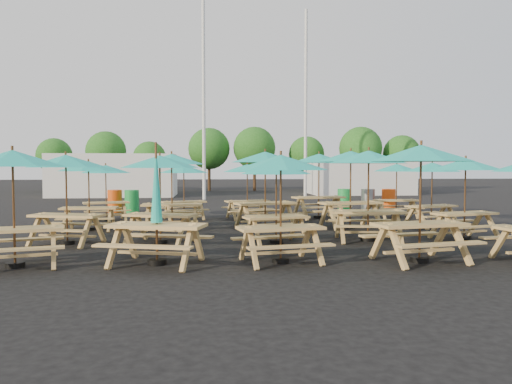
{
  "coord_description": "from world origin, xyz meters",
  "views": [
    {
      "loc": [
        -1.54,
        -15.88,
        2.01
      ],
      "look_at": [
        0.0,
        1.5,
        1.1
      ],
      "focal_mm": 35.0,
      "sensor_mm": 36.0,
      "label": 1
    }
  ],
  "objects": [
    {
      "name": "mast_0",
      "position": [
        -2.0,
        14.0,
        6.0
      ],
      "size": [
        0.2,
        0.2,
        12.0
      ],
      "primitive_type": "cylinder",
      "color": "silver",
      "rests_on": "ground"
    },
    {
      "name": "tree_2",
      "position": [
        -6.39,
        23.65,
        2.62
      ],
      "size": [
        2.59,
        2.59,
        3.93
      ],
      "color": "#382314",
      "rests_on": "ground"
    },
    {
      "name": "tree_0",
      "position": [
        -14.07,
        25.25,
        2.83
      ],
      "size": [
        2.8,
        2.8,
        4.24
      ],
      "color": "#382314",
      "rests_on": "ground"
    },
    {
      "name": "picnic_unit_19",
      "position": [
        5.58,
        2.83,
        1.83
      ],
      "size": [
        1.88,
        1.88,
        2.12
      ],
      "rotation": [
        0.0,
        0.0,
        0.01
      ],
      "color": "tan",
      "rests_on": "ground"
    },
    {
      "name": "picnic_unit_12",
      "position": [
        2.78,
        -5.88,
        2.13
      ],
      "size": [
        2.56,
        2.56,
        2.47
      ],
      "rotation": [
        0.0,
        0.0,
        0.2
      ],
      "color": "tan",
      "rests_on": "ground"
    },
    {
      "name": "tree_3",
      "position": [
        -1.75,
        24.72,
        3.41
      ],
      "size": [
        3.36,
        3.36,
        5.09
      ],
      "color": "#382314",
      "rests_on": "ground"
    },
    {
      "name": "picnic_unit_5",
      "position": [
        -2.88,
        -2.84,
        1.99
      ],
      "size": [
        2.56,
        2.56,
        2.31
      ],
      "rotation": [
        0.0,
        0.0,
        -0.32
      ],
      "color": "tan",
      "rests_on": "ground"
    },
    {
      "name": "ground",
      "position": [
        0.0,
        0.0,
        0.0
      ],
      "size": [
        120.0,
        120.0,
        0.0
      ],
      "primitive_type": "plane",
      "color": "black",
      "rests_on": "ground"
    },
    {
      "name": "mast_1",
      "position": [
        4.5,
        16.0,
        6.0
      ],
      "size": [
        0.2,
        0.2,
        12.0
      ],
      "primitive_type": "cylinder",
      "color": "silver",
      "rests_on": "ground"
    },
    {
      "name": "picnic_unit_0",
      "position": [
        -5.44,
        -5.7,
        2.03
      ],
      "size": [
        2.56,
        2.56,
        2.35
      ],
      "rotation": [
        0.0,
        0.0,
        0.29
      ],
      "color": "tan",
      "rests_on": "ground"
    },
    {
      "name": "waste_bin_2",
      "position": [
        4.41,
        6.08,
        0.49
      ],
      "size": [
        0.61,
        0.61,
        0.98
      ],
      "primitive_type": "cylinder",
      "color": "green",
      "rests_on": "ground"
    },
    {
      "name": "picnic_unit_14",
      "position": [
        2.94,
        -0.08,
        2.18
      ],
      "size": [
        2.57,
        2.57,
        2.52
      ],
      "rotation": [
        0.0,
        0.0,
        0.18
      ],
      "color": "tan",
      "rests_on": "ground"
    },
    {
      "name": "waste_bin_0",
      "position": [
        -5.74,
        6.12,
        0.49
      ],
      "size": [
        0.61,
        0.61,
        0.98
      ],
      "primitive_type": "cylinder",
      "color": "#E94B0D",
      "rests_on": "ground"
    },
    {
      "name": "picnic_unit_6",
      "position": [
        -2.82,
        0.15,
        2.09
      ],
      "size": [
        2.13,
        2.13,
        2.42
      ],
      "rotation": [
        0.0,
        0.0,
        0.0
      ],
      "color": "tan",
      "rests_on": "ground"
    },
    {
      "name": "tree_5",
      "position": [
        6.22,
        24.67,
        2.97
      ],
      "size": [
        2.94,
        2.94,
        4.45
      ],
      "color": "#382314",
      "rests_on": "ground"
    },
    {
      "name": "picnic_unit_7",
      "position": [
        -2.59,
        2.94,
        1.78
      ],
      "size": [
        2.22,
        2.22,
        2.06
      ],
      "rotation": [
        0.0,
        0.0,
        0.26
      ],
      "color": "tan",
      "rests_on": "ground"
    },
    {
      "name": "picnic_unit_10",
      "position": [
        0.18,
        0.15,
        2.16
      ],
      "size": [
        2.77,
        2.77,
        2.5
      ],
      "rotation": [
        0.0,
        0.0,
        0.32
      ],
      "color": "tan",
      "rests_on": "ground"
    },
    {
      "name": "waste_bin_3",
      "position": [
        5.48,
        6.02,
        0.49
      ],
      "size": [
        0.61,
        0.61,
        0.98
      ],
      "primitive_type": "cylinder",
      "color": "gray",
      "rests_on": "ground"
    },
    {
      "name": "waste_bin_1",
      "position": [
        -4.98,
        5.9,
        0.49
      ],
      "size": [
        0.61,
        0.61,
        0.98
      ],
      "primitive_type": "cylinder",
      "color": "green",
      "rests_on": "ground"
    },
    {
      "name": "picnic_unit_18",
      "position": [
        5.67,
        -0.1,
        1.85
      ],
      "size": [
        2.38,
        2.38,
        2.15
      ],
      "rotation": [
        0.0,
        0.0,
        0.32
      ],
      "color": "tan",
      "rests_on": "ground"
    },
    {
      "name": "picnic_unit_1",
      "position": [
        -5.25,
        -2.79,
        2.0
      ],
      "size": [
        2.52,
        2.52,
        2.32
      ],
      "rotation": [
        0.0,
        0.0,
        -0.28
      ],
      "color": "tan",
      "rests_on": "ground"
    },
    {
      "name": "event_tent_0",
      "position": [
        -8.0,
        18.0,
        1.4
      ],
      "size": [
        8.0,
        4.0,
        2.8
      ],
      "primitive_type": "cube",
      "color": "silver",
      "rests_on": "ground"
    },
    {
      "name": "picnic_unit_8",
      "position": [
        -0.12,
        -5.68,
        1.95
      ],
      "size": [
        2.34,
        2.34,
        2.27
      ],
      "rotation": [
        0.0,
        0.0,
        0.2
      ],
      "color": "tan",
      "rests_on": "ground"
    },
    {
      "name": "tree_1",
      "position": [
        -9.74,
        23.9,
        3.15
      ],
      "size": [
        3.11,
        3.11,
        4.72
      ],
      "color": "#382314",
      "rests_on": "ground"
    },
    {
      "name": "tree_6",
      "position": [
        10.23,
        22.9,
        3.43
      ],
      "size": [
        3.38,
        3.38,
        5.13
      ],
      "color": "#382314",
      "rests_on": "ground"
    },
    {
      "name": "event_tent_1",
      "position": [
        9.0,
        19.0,
        1.3
      ],
      "size": [
        7.0,
        4.0,
        2.6
      ],
      "primitive_type": "cube",
      "color": "silver",
      "rests_on": "ground"
    },
    {
      "name": "picnic_unit_11",
      "position": [
        -0.2,
        2.99,
        1.81
      ],
      "size": [
        2.24,
        2.24,
        2.1
      ],
      "rotation": [
        0.0,
        0.0,
        0.25
      ],
      "color": "tan",
      "rests_on": "ground"
    },
    {
      "name": "picnic_unit_13",
      "position": [
        2.63,
        -2.9,
        2.11
      ],
      "size": [
        2.38,
        2.38,
        2.45
      ],
      "rotation": [
        0.0,
        0.0,
        -0.11
      ],
      "color": "tan",
      "rests_on": "ground"
    },
    {
      "name": "picnic_unit_9",
      "position": [
        0.12,
        -3.09,
        1.83
      ],
      "size": [
        2.27,
        2.27,
        2.12
      ],
      "rotation": [
        0.0,
        0.0,
        0.26
      ],
      "color": "tan",
      "rests_on": "ground"
    },
    {
      "name": "picnic_unit_15",
      "position": [
        2.55,
        2.94,
        2.16
      ],
      "size": [
        2.63,
        2.63,
        2.5
      ],
      "rotation": [
        0.0,
        0.0,
        0.22
      ],
      "color": "tan",
      "rests_on": "ground"
    },
    {
      "name": "picnic_unit_4",
      "position": [
        -2.67,
        -5.66,
        1.02
      ],
      "size": [
        2.34,
        2.17,
        2.49
      ],
      "rotation": [
        0.0,
        0.0,
        -0.27
      ],
      "color": "tan",
      "rests_on": "ground"
    },
    {
      "name": "tree_4",
      "position": [
        1.9,
        24.26,
        3.46
      ],
      "size": [
        3.41,
        3.41,
        5.17
      ],
      "color": "#382314",
      "rests_on": "ground"
    },
    {
      "name": "picnic_unit_17",
      "position": [
        5.32,
        -2.92,
        1.93
      ],
      "size": [
        2.4,
        2.4,
        2.24
      ],
      "rotation": [
        0.0,
        0.0,
        0.26
      ],
      "color": "tan",
      "rests_on": "ground"
    },
    {
      "name": "waste_bin_4",
      "position": [
        6.38,
        5.87,
        0.49
      ],
      "size": [
        0.61,
        0.61,
        0.98
      ],
      "primitive_type": "cylinder",
      "color": "#E94B0D",
      "rests_on": "ground"
    },
    {
      "name": "picnic_unit_3",
      "position": [
        -5.42,
        2.81,
        1.78
      ],
      "size": [
        2.27,
        2.27,
        2.06
      ],
      "rotation": [
        0.0,
        0.0,
        0.31
      ],
      "color": "tan",
      "rests_on": "ground"
    },
    {
      "name": "picnic_unit_2",
      "position": [
        -5.36,
        0.02,
        1.88
      ],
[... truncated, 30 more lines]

